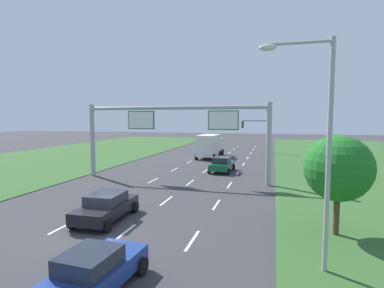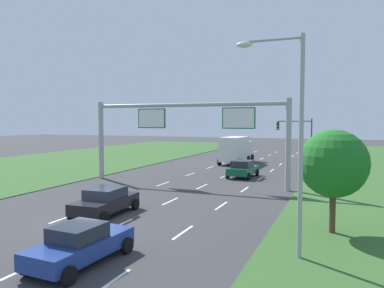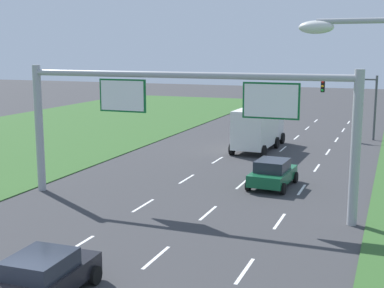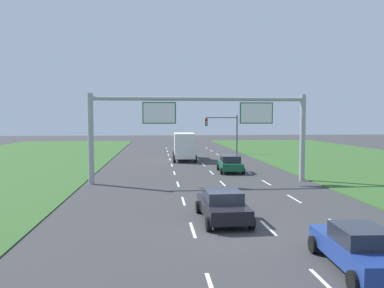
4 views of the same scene
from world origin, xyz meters
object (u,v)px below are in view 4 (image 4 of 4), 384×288
box_truck (184,146)px  traffic_light_mast (224,127)px  car_near_red (359,248)px  sign_gantry (201,121)px  car_lead_silver (230,164)px  car_mid_lane (223,205)px

box_truck → traffic_light_mast: (6.37, 7.89, 2.09)m
car_near_red → sign_gantry: size_ratio=0.26×
car_near_red → car_lead_silver: size_ratio=1.07×
box_truck → traffic_light_mast: traffic_light_mast is taller
car_lead_silver → box_truck: bearing=111.2°
sign_gantry → traffic_light_mast: size_ratio=3.08×
box_truck → sign_gantry: (0.21, -16.38, 3.09)m
car_lead_silver → car_mid_lane: size_ratio=0.92×
car_near_red → box_truck: bearing=98.8°
car_mid_lane → box_truck: bearing=88.0°
car_mid_lane → sign_gantry: 11.95m
car_lead_silver → car_mid_lane: bearing=-99.4°
box_truck → traffic_light_mast: size_ratio=1.34×
car_lead_silver → box_truck: 11.59m
car_near_red → box_truck: 34.25m
car_near_red → car_lead_silver: 23.10m
car_lead_silver → sign_gantry: sign_gantry is taller
car_near_red → car_mid_lane: car_mid_lane is taller
car_mid_lane → traffic_light_mast: bearing=77.9°
traffic_light_mast → sign_gantry: bearing=-104.3°
sign_gantry → traffic_light_mast: (6.17, 24.28, -1.00)m
box_truck → traffic_light_mast: bearing=52.8°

